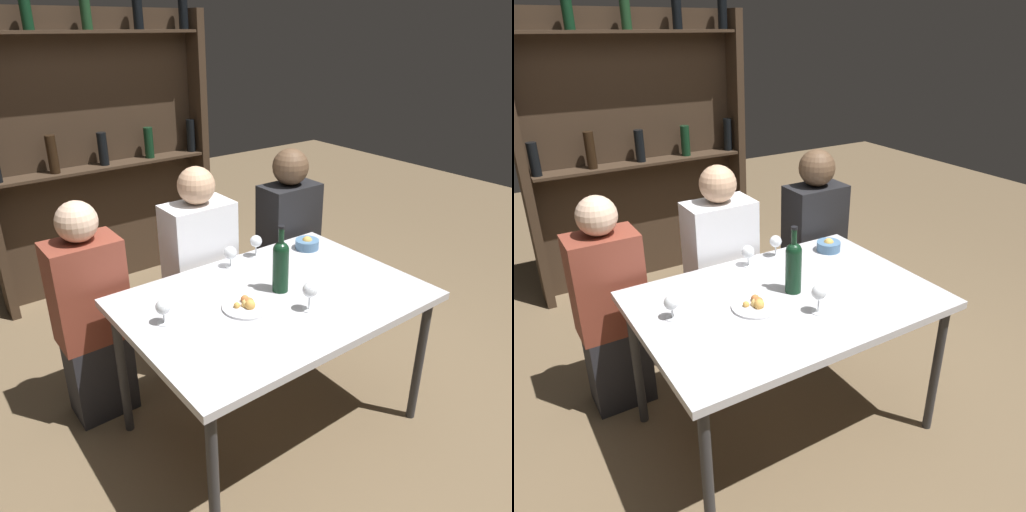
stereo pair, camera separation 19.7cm
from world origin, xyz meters
The scene contains 13 objects.
ground_plane centered at (0.00, 0.00, 0.00)m, with size 10.00×10.00×0.00m, color brown.
dining_table centered at (0.00, 0.00, 0.69)m, with size 1.34×0.93×0.75m.
wine_rack_wall centered at (0.00, 2.00, 1.07)m, with size 1.66×0.21×2.10m.
wine_bottle centered at (0.06, 0.03, 0.89)m, with size 0.08×0.08×0.32m.
wine_glass_0 centered at (0.04, -0.19, 0.85)m, with size 0.06×0.06×0.13m.
wine_glass_1 centered at (0.01, 0.37, 0.83)m, with size 0.07×0.07×0.11m.
wine_glass_2 centered at (0.19, 0.39, 0.84)m, with size 0.06×0.06×0.12m.
wine_glass_3 centered at (-0.51, 0.10, 0.83)m, with size 0.06×0.06×0.11m.
food_plate_0 centered at (-0.16, -0.01, 0.77)m, with size 0.22×0.22×0.05m.
snack_bowl centered at (0.48, 0.31, 0.78)m, with size 0.13×0.13×0.07m.
seated_person_left centered at (-0.65, 0.63, 0.55)m, with size 0.34×0.22×1.17m.
seated_person_center centered at (-0.02, 0.63, 0.58)m, with size 0.37×0.22×1.23m.
seated_person_right centered at (0.63, 0.63, 0.59)m, with size 0.35×0.22×1.23m.
Camera 1 is at (-1.27, -1.54, 1.88)m, focal length 35.00 mm.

